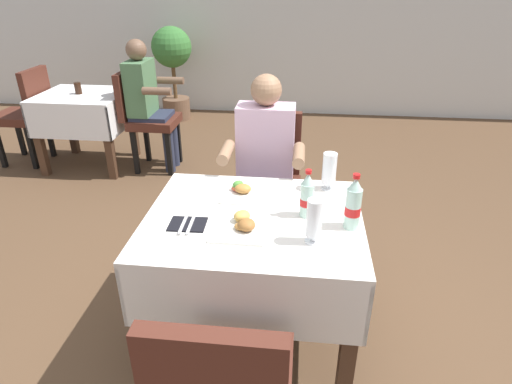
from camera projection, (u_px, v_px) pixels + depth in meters
The scene contains 17 objects.
ground_plane at pixel (255, 339), 2.36m from camera, with size 11.00×11.00×0.00m, color brown.
main_dining_table at pixel (254, 246), 2.16m from camera, with size 1.04×0.88×0.74m.
chair_far_diner_seat at pixel (268, 178), 2.90m from camera, with size 0.44×0.50×0.97m.
seated_diner_far at pixel (265, 163), 2.74m from camera, with size 0.50×0.46×1.26m.
plate_near_camera at pixel (241, 225), 1.96m from camera, with size 0.24×0.24×0.06m.
plate_far_diner at pixel (243, 191), 2.27m from camera, with size 0.24×0.24×0.07m.
beer_glass_left at pixel (329, 171), 2.29m from camera, with size 0.08×0.08×0.21m.
beer_glass_middle at pixel (314, 221), 1.83m from camera, with size 0.07×0.07×0.21m.
cola_bottle_primary at pixel (307, 196), 2.04m from camera, with size 0.07×0.07×0.24m.
cola_bottle_secondary at pixel (353, 205), 1.94m from camera, with size 0.07×0.07×0.27m.
napkin_cutlery_set at pixel (188, 224), 2.00m from camera, with size 0.17×0.19×0.01m.
background_dining_table at pixel (85, 114), 4.26m from camera, with size 0.82×0.72×0.74m.
background_chair_left at pixel (26, 111), 4.31m from camera, with size 0.50×0.44×0.97m.
background_chair_right at pixel (145, 115), 4.19m from camera, with size 0.50×0.44×0.97m.
background_patron at pixel (148, 99), 4.12m from camera, with size 0.46×0.50×1.26m.
background_table_tumbler at pixel (78, 88), 4.14m from camera, with size 0.06×0.06×0.11m, color black.
potted_plant_corner at pixel (173, 61), 5.57m from camera, with size 0.51×0.51×1.20m.
Camera 1 is at (0.20, -1.72, 1.79)m, focal length 30.17 mm.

